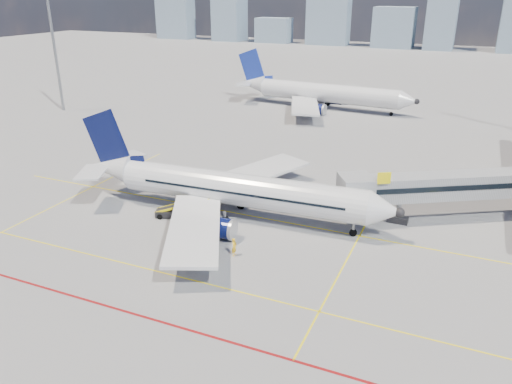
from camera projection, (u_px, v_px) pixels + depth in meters
ground at (200, 244)px, 48.94m from camera, size 420.00×420.00×0.00m
apron_markings at (173, 261)px, 45.83m from camera, size 90.00×35.12×0.01m
jet_bridge at (469, 186)px, 53.17m from camera, size 23.55×15.78×6.30m
floodlight_mast_nw at (54, 42)px, 98.17m from camera, size 3.20×0.61×25.45m
distant_skyline at (389, 17)px, 211.17m from camera, size 247.99×14.06×31.97m
main_aircraft at (227, 189)px, 53.87m from camera, size 36.67×31.94×10.81m
second_aircraft at (321, 93)px, 103.95m from camera, size 39.69×34.55×11.59m
baggage_tug at (188, 254)px, 45.54m from camera, size 2.68×2.21×1.63m
cargo_dolly at (193, 241)px, 47.39m from camera, size 3.74×2.78×1.87m
belt_loader at (177, 212)px, 54.51m from camera, size 6.19×3.31×2.51m
ramp_worker at (234, 247)px, 46.53m from camera, size 0.44×0.65×1.77m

